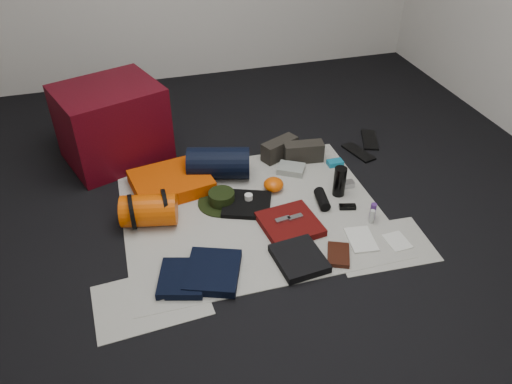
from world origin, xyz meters
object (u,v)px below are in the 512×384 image
object	(u,v)px
navy_duffel	(219,163)
stuff_sack	(149,210)
water_bottle	(340,181)
paperback_book	(338,255)
sleeping_pad	(171,182)
red_cabinet	(112,124)
compact_camera	(347,184)

from	to	relation	value
navy_duffel	stuff_sack	bearing A→B (deg)	-128.44
water_bottle	paperback_book	xyz separation A→B (m)	(-0.24, -0.55, -0.09)
sleeping_pad	navy_duffel	size ratio (longest dim) A/B	1.18
red_cabinet	paperback_book	xyz separation A→B (m)	(1.14, -1.43, -0.26)
compact_camera	paperback_book	size ratio (longest dim) A/B	0.51
navy_duffel	water_bottle	world-z (taller)	navy_duffel
navy_duffel	compact_camera	xyz separation A→B (m)	(0.81, -0.36, -0.09)
navy_duffel	compact_camera	bearing A→B (deg)	-8.36
stuff_sack	water_bottle	bearing A→B (deg)	-2.03
compact_camera	paperback_book	distance (m)	0.70
red_cabinet	stuff_sack	world-z (taller)	red_cabinet
sleeping_pad	compact_camera	bearing A→B (deg)	-15.48
sleeping_pad	stuff_sack	xyz separation A→B (m)	(-0.18, -0.34, 0.05)
red_cabinet	water_bottle	size ratio (longest dim) A/B	3.27
navy_duffel	paperback_book	size ratio (longest dim) A/B	2.25
red_cabinet	stuff_sack	size ratio (longest dim) A/B	2.02
red_cabinet	water_bottle	world-z (taller)	red_cabinet
stuff_sack	navy_duffel	size ratio (longest dim) A/B	0.78
sleeping_pad	water_bottle	bearing A→B (deg)	-19.77
sleeping_pad	navy_duffel	distance (m)	0.35
sleeping_pad	stuff_sack	bearing A→B (deg)	-117.85
stuff_sack	water_bottle	size ratio (longest dim) A/B	1.62
navy_duffel	water_bottle	distance (m)	0.83
sleeping_pad	stuff_sack	size ratio (longest dim) A/B	1.50
navy_duffel	paperback_book	world-z (taller)	navy_duffel
water_bottle	compact_camera	world-z (taller)	water_bottle
compact_camera	paperback_book	bearing A→B (deg)	-117.75
water_bottle	paperback_book	world-z (taller)	water_bottle
sleeping_pad	stuff_sack	world-z (taller)	stuff_sack
stuff_sack	paperback_book	world-z (taller)	stuff_sack
stuff_sack	navy_duffel	bearing A→B (deg)	36.06
red_cabinet	stuff_sack	xyz separation A→B (m)	(0.15, -0.84, -0.18)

